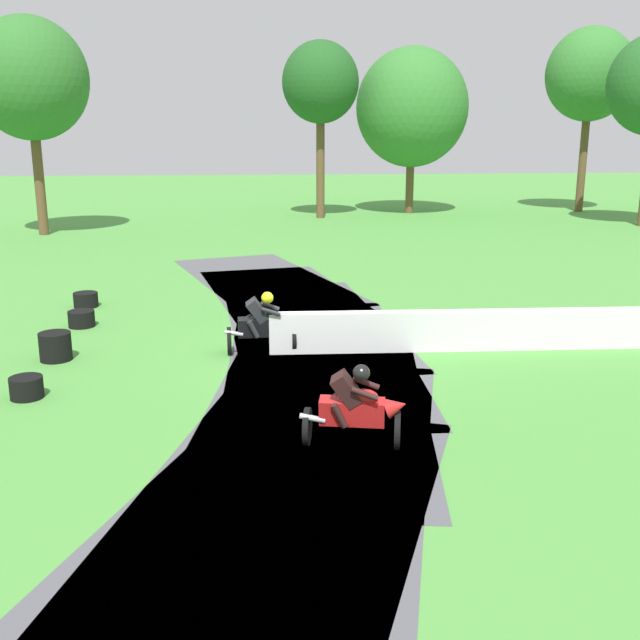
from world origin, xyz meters
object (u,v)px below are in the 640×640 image
Objects in this scene: tire_stack_extra_a at (86,300)px; motorcycle_lead_red at (357,408)px; tire_stack_mid_a at (26,387)px; motorcycle_chase_black at (265,324)px; tire_stack_far at (81,319)px; traffic_cone at (549,319)px; tire_stack_mid_b at (55,346)px.

motorcycle_lead_red is at bearing -57.62° from tire_stack_extra_a.
motorcycle_chase_black is at bearing 29.05° from tire_stack_mid_a.
tire_stack_mid_a is at bearing -86.16° from tire_stack_extra_a.
motorcycle_lead_red reaches higher than tire_stack_far.
traffic_cone reaches higher than tire_stack_extra_a.
tire_stack_mid_b is (-5.80, 4.97, -0.36)m from motorcycle_lead_red.
traffic_cone reaches higher than tire_stack_mid_a.
motorcycle_chase_black is 2.80× the size of tire_stack_mid_a.
motorcycle_lead_red is 5.28m from motorcycle_chase_black.
motorcycle_lead_red is 2.65× the size of tire_stack_far.
tire_stack_extra_a is at bearing 165.24° from traffic_cone.
motorcycle_chase_black is 6.79m from tire_stack_extra_a.
traffic_cone is at bearing 12.78° from motorcycle_chase_black.
tire_stack_mid_b is 2.74m from tire_stack_far.
tire_stack_mid_a is 0.89× the size of tire_stack_mid_b.
traffic_cone is at bearing 19.46° from tire_stack_mid_a.
tire_stack_mid_b is 4.86m from tire_stack_extra_a.
motorcycle_chase_black reaches higher than tire_stack_extra_a.
tire_stack_mid_a is at bearing -160.54° from traffic_cone.
motorcycle_lead_red is 3.88× the size of traffic_cone.
tire_stack_extra_a is at bearing 122.38° from motorcycle_lead_red.
tire_stack_far is at bearing 91.46° from tire_stack_mid_b.
tire_stack_mid_b is at bearing -171.45° from traffic_cone.
traffic_cone is (7.00, 1.59, -0.44)m from motorcycle_chase_black.
tire_stack_mid_b is at bearing -178.28° from motorcycle_chase_black.
traffic_cone is at bearing -14.76° from tire_stack_extra_a.
tire_stack_extra_a is (-0.42, 4.84, -0.10)m from tire_stack_mid_b.
motorcycle_chase_black reaches higher than motorcycle_lead_red.
motorcycle_chase_black is at bearing -29.96° from tire_stack_far.
tire_stack_mid_a is at bearing -88.54° from tire_stack_far.
traffic_cone is (11.44, 1.72, -0.08)m from tire_stack_mid_b.
tire_stack_far is (-5.87, 7.70, -0.46)m from motorcycle_lead_red.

